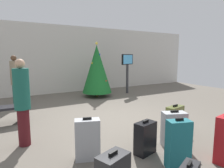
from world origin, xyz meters
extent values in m
plane|color=#665E54|center=(0.00, 0.00, 0.00)|extent=(16.00, 16.00, 0.00)
cube|color=beige|center=(0.00, 4.97, 1.62)|extent=(16.00, 0.20, 3.24)
cylinder|color=#4C3319|center=(1.04, 3.19, 0.09)|extent=(0.12, 0.12, 0.19)
cone|color=#196628|center=(1.04, 3.19, 1.22)|extent=(1.29, 1.29, 2.08)
sphere|color=#F2D84C|center=(1.04, 3.19, 2.32)|extent=(0.12, 0.12, 0.12)
sphere|color=blue|center=(1.14, 3.11, 1.85)|extent=(0.08, 0.08, 0.08)
sphere|color=red|center=(1.26, 2.79, 0.72)|extent=(0.08, 0.08, 0.08)
sphere|color=yellow|center=(0.81, 3.16, 1.48)|extent=(0.08, 0.08, 0.08)
cylinder|color=#333338|center=(2.66, 3.20, 0.69)|extent=(0.12, 0.12, 1.38)
cube|color=black|center=(2.66, 3.20, 1.62)|extent=(0.86, 0.45, 0.49)
cube|color=#4CB2F2|center=(2.66, 3.15, 1.62)|extent=(0.75, 0.35, 0.41)
cube|color=black|center=(-2.28, 1.10, 0.21)|extent=(0.08, 0.35, 0.42)
cylinder|color=#19594C|center=(-2.20, 3.03, 0.39)|extent=(0.21, 0.21, 0.78)
cylinder|color=gray|center=(-2.20, 3.03, 1.20)|extent=(0.36, 0.36, 0.83)
sphere|color=brown|center=(-2.20, 3.03, 1.71)|extent=(0.19, 0.19, 0.19)
cylinder|color=#4C1419|center=(-2.31, -0.43, 0.37)|extent=(0.22, 0.22, 0.74)
cylinder|color=#19594C|center=(-2.31, -0.43, 1.14)|extent=(0.33, 0.33, 0.79)
sphere|color=tan|center=(-2.31, -0.43, 1.63)|extent=(0.18, 0.18, 0.18)
cube|color=#9EA0A5|center=(0.24, -1.93, 0.34)|extent=(0.51, 0.40, 0.68)
cube|color=black|center=(0.24, -1.93, 0.70)|extent=(0.16, 0.09, 0.04)
cube|color=#9EA0A5|center=(-1.44, -1.56, 0.36)|extent=(0.47, 0.35, 0.71)
cube|color=black|center=(-1.44, -1.56, 0.73)|extent=(0.15, 0.08, 0.04)
cube|color=black|center=(-0.45, -1.90, 0.30)|extent=(0.44, 0.31, 0.59)
cube|color=black|center=(-0.45, -1.90, 0.61)|extent=(0.14, 0.06, 0.04)
cube|color=black|center=(-0.84, -3.15, 0.54)|extent=(0.13, 0.08, 0.04)
cube|color=#B2191E|center=(0.49, -2.79, 0.40)|extent=(0.36, 0.25, 0.79)
cube|color=black|center=(-1.57, -2.66, 0.64)|extent=(0.14, 0.07, 0.04)
cube|color=#59602D|center=(0.80, -1.45, 0.31)|extent=(0.50, 0.29, 0.62)
cube|color=black|center=(0.80, -1.45, 0.64)|extent=(0.17, 0.06, 0.04)
cube|color=#19606B|center=(-0.30, -2.52, 0.39)|extent=(0.41, 0.31, 0.78)
cube|color=black|center=(-0.30, -2.52, 0.80)|extent=(0.13, 0.07, 0.04)
camera|label=1|loc=(-2.66, -4.51, 1.76)|focal=31.33mm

